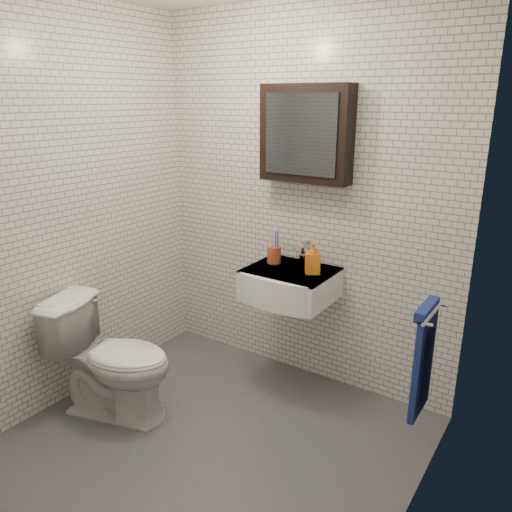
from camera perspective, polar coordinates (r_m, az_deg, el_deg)
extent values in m
cube|color=#46484D|center=(3.12, -4.85, -20.26)|extent=(2.20, 2.00, 0.01)
cube|color=silver|center=(3.36, 5.33, 6.15)|extent=(2.20, 0.02, 2.50)
cube|color=silver|center=(1.93, -24.77, -4.35)|extent=(2.20, 0.02, 2.50)
cube|color=silver|center=(3.34, -20.41, 5.04)|extent=(0.02, 2.00, 2.50)
cube|color=silver|center=(2.06, 18.85, -2.22)|extent=(0.02, 2.00, 2.50)
cube|color=white|center=(3.29, 3.95, -3.18)|extent=(0.55, 0.45, 0.20)
cylinder|color=silver|center=(3.27, 4.16, -1.63)|extent=(0.31, 0.31, 0.02)
cylinder|color=silver|center=(3.27, 4.17, -1.50)|extent=(0.04, 0.04, 0.01)
cube|color=white|center=(3.25, 3.99, -1.61)|extent=(0.55, 0.45, 0.01)
cylinder|color=silver|center=(3.38, 5.40, -0.28)|extent=(0.06, 0.06, 0.06)
cylinder|color=silver|center=(3.36, 5.43, 0.69)|extent=(0.03, 0.03, 0.08)
cylinder|color=silver|center=(3.30, 4.95, 0.94)|extent=(0.02, 0.12, 0.02)
cube|color=silver|center=(3.37, 5.71, 1.71)|extent=(0.02, 0.09, 0.01)
cube|color=black|center=(3.21, 5.75, 13.72)|extent=(0.60, 0.14, 0.60)
cube|color=#3F444C|center=(3.15, 5.07, 13.65)|extent=(0.49, 0.01, 0.49)
cylinder|color=silver|center=(2.50, 19.49, -6.22)|extent=(0.02, 0.30, 0.02)
cylinder|color=silver|center=(2.61, 20.65, -5.30)|extent=(0.04, 0.02, 0.02)
cylinder|color=silver|center=(2.38, 19.13, -7.41)|extent=(0.04, 0.02, 0.02)
cube|color=navy|center=(2.62, 18.55, -11.58)|extent=(0.03, 0.26, 0.54)
cube|color=navy|center=(2.50, 18.97, -5.79)|extent=(0.05, 0.26, 0.05)
cylinder|color=#9C4027|center=(3.36, 2.07, 0.15)|extent=(0.12, 0.12, 0.11)
cylinder|color=white|center=(3.33, 1.73, 1.37)|extent=(0.02, 0.03, 0.22)
cylinder|color=#3945B7|center=(3.32, 2.20, 1.11)|extent=(0.02, 0.02, 0.20)
cylinder|color=white|center=(3.35, 2.15, 1.55)|extent=(0.03, 0.04, 0.23)
cylinder|color=#3945B7|center=(3.33, 2.49, 1.27)|extent=(0.03, 0.05, 0.21)
imported|color=orange|center=(3.17, 6.50, -0.19)|extent=(0.13, 0.13, 0.20)
imported|color=white|center=(3.26, -16.04, -11.21)|extent=(0.83, 0.62, 0.76)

